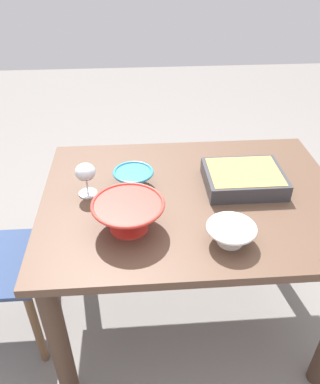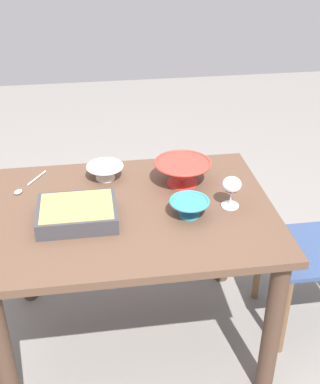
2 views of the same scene
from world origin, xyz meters
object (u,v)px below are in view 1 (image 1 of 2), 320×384
(small_bowl, at_px, (128,214))
(serving_bowl, at_px, (231,233))
(dining_table, at_px, (191,221))
(mixing_bowl, at_px, (133,177))
(casserole_dish, at_px, (244,178))
(wine_glass, at_px, (85,174))

(small_bowl, height_order, serving_bowl, small_bowl)
(dining_table, height_order, mixing_bowl, mixing_bowl)
(dining_table, distance_m, serving_bowl, 0.34)
(mixing_bowl, distance_m, small_bowl, 0.26)
(dining_table, height_order, small_bowl, small_bowl)
(casserole_dish, distance_m, serving_bowl, 0.36)
(dining_table, relative_size, wine_glass, 8.65)
(small_bowl, relative_size, serving_bowl, 1.50)
(mixing_bowl, xyz_separation_m, small_bowl, (-0.02, -0.26, 0.02))
(casserole_dish, bearing_deg, small_bowl, -153.63)
(dining_table, bearing_deg, mixing_bowl, 160.17)
(serving_bowl, bearing_deg, dining_table, 107.89)
(dining_table, distance_m, wine_glass, 0.48)
(wine_glass, bearing_deg, mixing_bowl, 13.20)
(dining_table, xyz_separation_m, mixing_bowl, (-0.23, 0.08, 0.18))
(serving_bowl, bearing_deg, mixing_bowl, 131.73)
(serving_bowl, bearing_deg, casserole_dish, 68.89)
(casserole_dish, height_order, small_bowl, small_bowl)
(casserole_dish, distance_m, small_bowl, 0.53)
(small_bowl, bearing_deg, serving_bowl, -16.03)
(wine_glass, xyz_separation_m, serving_bowl, (0.51, -0.32, -0.06))
(wine_glass, relative_size, casserole_dish, 0.44)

